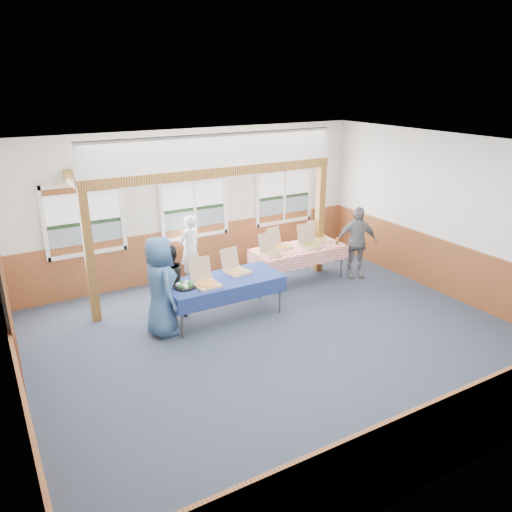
{
  "coord_description": "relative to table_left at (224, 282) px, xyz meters",
  "views": [
    {
      "loc": [
        -4.06,
        -6.26,
        4.2
      ],
      "look_at": [
        0.12,
        1.0,
        1.18
      ],
      "focal_mm": 35.0,
      "sensor_mm": 36.0,
      "label": 1
    }
  ],
  "objects": [
    {
      "name": "pizza_box_d",
      "position": [
        1.82,
        0.98,
        0.11
      ],
      "size": [
        0.46,
        0.52,
        0.4
      ],
      "rotation": [
        0.0,
        0.0,
        0.22
      ],
      "color": "tan",
      "rests_on": "table_right"
    },
    {
      "name": "window_mid",
      "position": [
        0.42,
        2.22,
        0.97
      ],
      "size": [
        1.56,
        0.1,
        1.46
      ],
      "color": "white",
      "rests_on": "wall_back"
    },
    {
      "name": "wainscot_front",
      "position": [
        0.42,
        -4.72,
        -0.16
      ],
      "size": [
        7.98,
        0.05,
        1.1
      ],
      "primitive_type": "cube",
      "color": "brown",
      "rests_on": "floor"
    },
    {
      "name": "cross_beam",
      "position": [
        0.42,
        1.06,
        1.78
      ],
      "size": [
        5.15,
        0.18,
        0.18
      ],
      "primitive_type": "cube",
      "color": "#5B2914",
      "rests_on": "post_left"
    },
    {
      "name": "wainscot_right",
      "position": [
        4.39,
        -1.24,
        -0.16
      ],
      "size": [
        0.05,
        6.98,
        1.1
      ],
      "primitive_type": "cube",
      "color": "brown",
      "rests_on": "floor"
    },
    {
      "name": "woman_white",
      "position": [
        0.12,
        1.86,
        0.04
      ],
      "size": [
        0.64,
        0.52,
        1.5
      ],
      "primitive_type": "imported",
      "rotation": [
        0.0,
        0.0,
        3.49
      ],
      "color": "silver",
      "rests_on": "floor"
    },
    {
      "name": "person_grey",
      "position": [
        3.41,
        0.36,
        0.09
      ],
      "size": [
        1.01,
        0.73,
        1.59
      ],
      "primitive_type": "imported",
      "rotation": [
        0.0,
        0.0,
        -0.42
      ],
      "color": "slate",
      "rests_on": "floor"
    },
    {
      "name": "wall_left",
      "position": [
        -3.58,
        -1.24,
        0.89
      ],
      "size": [
        0.0,
        8.0,
        8.0
      ],
      "primitive_type": "plane",
      "rotation": [
        1.57,
        0.0,
        1.57
      ],
      "color": "silver",
      "rests_on": "floor"
    },
    {
      "name": "pizza_box_c",
      "position": [
        1.43,
        0.69,
        0.11
      ],
      "size": [
        0.38,
        0.46,
        0.41
      ],
      "rotation": [
        0.0,
        0.0,
        -0.02
      ],
      "color": "tan",
      "rests_on": "table_right"
    },
    {
      "name": "pizza_box_e",
      "position": [
        2.43,
        0.71,
        0.12
      ],
      "size": [
        0.45,
        0.53,
        0.45
      ],
      "rotation": [
        0.0,
        0.0,
        -0.08
      ],
      "color": "tan",
      "rests_on": "table_right"
    },
    {
      "name": "drink_glass",
      "position": [
        3.03,
        0.54,
        0.13
      ],
      "size": [
        0.07,
        0.07,
        0.15
      ],
      "primitive_type": "cylinder",
      "color": "#9D531A",
      "rests_on": "table_right"
    },
    {
      "name": "wall_back",
      "position": [
        0.42,
        2.26,
        0.89
      ],
      "size": [
        8.0,
        0.0,
        8.0
      ],
      "primitive_type": "plane",
      "rotation": [
        1.57,
        0.0,
        0.0
      ],
      "color": "silver",
      "rests_on": "floor"
    },
    {
      "name": "pizza_box_b",
      "position": [
        0.34,
        0.16,
        0.12
      ],
      "size": [
        0.48,
        0.54,
        0.43
      ],
      "rotation": [
        0.0,
        0.0,
        0.2
      ],
      "color": "tan",
      "rests_on": "table_left"
    },
    {
      "name": "woman_black",
      "position": [
        -0.9,
        0.4,
        0.01
      ],
      "size": [
        0.86,
        0.8,
        1.42
      ],
      "primitive_type": "imported",
      "rotation": [
        0.0,
        0.0,
        3.62
      ],
      "color": "black",
      "rests_on": "floor"
    },
    {
      "name": "table_right",
      "position": [
        2.18,
        0.79,
        -0.0
      ],
      "size": [
        2.15,
        1.26,
        0.76
      ],
      "rotation": [
        0.0,
        0.0,
        0.19
      ],
      "color": "#323232",
      "rests_on": "floor"
    },
    {
      "name": "wall_front",
      "position": [
        0.42,
        -4.74,
        0.89
      ],
      "size": [
        8.0,
        0.0,
        8.0
      ],
      "primitive_type": "plane",
      "rotation": [
        -1.57,
        0.0,
        0.0
      ],
      "color": "silver",
      "rests_on": "floor"
    },
    {
      "name": "cased_opening",
      "position": [
        -3.54,
        -0.34,
        0.34
      ],
      "size": [
        0.06,
        1.3,
        2.1
      ],
      "primitive_type": "cube",
      "color": "#323232",
      "rests_on": "wall_left"
    },
    {
      "name": "wainscot_left",
      "position": [
        -3.56,
        -1.24,
        -0.16
      ],
      "size": [
        0.05,
        6.98,
        1.1
      ],
      "primitive_type": "cube",
      "color": "brown",
      "rests_on": "floor"
    },
    {
      "name": "post_left",
      "position": [
        -2.08,
        1.06,
        0.49
      ],
      "size": [
        0.15,
        0.15,
        2.4
      ],
      "primitive_type": "cube",
      "color": "#5B2914",
      "rests_on": "floor"
    },
    {
      "name": "wall_right",
      "position": [
        4.42,
        -1.24,
        0.89
      ],
      "size": [
        0.0,
        8.0,
        8.0
      ],
      "primitive_type": "plane",
      "rotation": [
        1.57,
        0.0,
        -1.57
      ],
      "color": "silver",
      "rests_on": "floor"
    },
    {
      "name": "post_right",
      "position": [
        2.92,
        1.06,
        0.49
      ],
      "size": [
        0.15,
        0.15,
        2.4
      ],
      "primitive_type": "cube",
      "color": "#5B2914",
      "rests_on": "floor"
    },
    {
      "name": "ceiling",
      "position": [
        0.42,
        -1.24,
        2.49
      ],
      "size": [
        8.0,
        8.0,
        0.0
      ],
      "primitive_type": "plane",
      "rotation": [
        3.14,
        0.0,
        0.0
      ],
      "color": "white",
      "rests_on": "wall_back"
    },
    {
      "name": "man_blue",
      "position": [
        -1.19,
        -0.02,
        0.17
      ],
      "size": [
        0.57,
        0.86,
        1.75
      ],
      "primitive_type": "imported",
      "rotation": [
        0.0,
        0.0,
        1.59
      ],
      "color": "#32567E",
      "rests_on": "floor"
    },
    {
      "name": "window_left",
      "position": [
        -1.88,
        2.22,
        0.97
      ],
      "size": [
        1.56,
        0.1,
        1.46
      ],
      "color": "white",
      "rests_on": "wall_back"
    },
    {
      "name": "window_right",
      "position": [
        2.72,
        2.22,
        0.97
      ],
      "size": [
        1.56,
        0.1,
        1.46
      ],
      "color": "white",
      "rests_on": "wall_back"
    },
    {
      "name": "pizza_box_f",
      "position": [
        2.83,
        0.93,
        0.12
      ],
      "size": [
        0.43,
        0.5,
        0.42
      ],
      "rotation": [
        0.0,
        0.0,
        -0.09
      ],
      "color": "tan",
      "rests_on": "table_right"
    },
    {
      "name": "floor",
      "position": [
        0.42,
        -1.24,
        -0.71
      ],
      "size": [
        8.0,
        8.0,
        0.0
      ],
      "primitive_type": "plane",
      "color": "#283241",
      "rests_on": "ground"
    },
    {
      "name": "pizza_box_a",
      "position": [
        -0.4,
        -0.11,
        0.12
      ],
      "size": [
        0.43,
        0.52,
        0.45
      ],
      "rotation": [
        0.0,
        0.0,
        0.04
      ],
      "color": "tan",
      "rests_on": "table_left"
    },
    {
      "name": "wainscot_back",
      "position": [
        0.42,
        2.23,
        -0.16
      ],
      "size": [
        7.98,
        0.05,
        1.1
      ],
      "primitive_type": "cube",
      "color": "brown",
      "rests_on": "floor"
    },
    {
      "name": "veggie_tray",
      "position": [
        -0.75,
        -0.0,
        0.08
      ],
      "size": [
        0.41,
        0.41,
        0.09
      ],
      "color": "black",
      "rests_on": "table_left"
    },
    {
      "name": "table_left",
      "position": [
        0.0,
        0.0,
        0.0
      ],
      "size": [
        2.14,
        0.96,
        0.76
      ],
      "rotation": [
        0.0,
        0.0,
        0.02
      ],
      "color": "#323232",
      "rests_on": "floor"
    }
  ]
}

